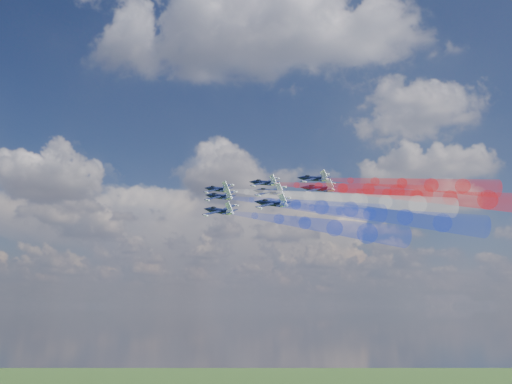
# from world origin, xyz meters

# --- Properties ---
(jet_lead) EXTENTS (17.62, 17.16, 10.06)m
(jet_lead) POSITION_xyz_m (-36.56, -12.87, 145.76)
(jet_lead) COLOR black
(trail_lead) EXTENTS (43.12, 37.30, 16.81)m
(trail_lead) POSITION_xyz_m (-12.09, -32.77, 138.97)
(trail_lead) COLOR white
(jet_inner_left) EXTENTS (17.62, 17.16, 10.06)m
(jet_inner_left) POSITION_xyz_m (-32.96, -25.23, 140.84)
(jet_inner_left) COLOR black
(trail_inner_left) EXTENTS (43.12, 37.30, 16.81)m
(trail_inner_left) POSITION_xyz_m (-8.50, -45.13, 134.04)
(trail_inner_left) COLOR #1831CF
(jet_inner_right) EXTENTS (17.62, 17.16, 10.06)m
(jet_inner_right) POSITION_xyz_m (-21.33, -14.20, 147.02)
(jet_inner_right) COLOR black
(trail_inner_right) EXTENTS (43.12, 37.30, 16.81)m
(trail_inner_right) POSITION_xyz_m (3.13, -34.10, 140.23)
(trail_inner_right) COLOR red
(jet_outer_left) EXTENTS (17.62, 17.16, 10.06)m
(jet_outer_left) POSITION_xyz_m (-29.72, -39.39, 134.00)
(jet_outer_left) COLOR black
(trail_outer_left) EXTENTS (43.12, 37.30, 16.81)m
(trail_outer_left) POSITION_xyz_m (-5.25, -59.29, 127.21)
(trail_outer_left) COLOR #1831CF
(jet_center_third) EXTENTS (17.62, 17.16, 10.06)m
(jet_center_third) POSITION_xyz_m (-18.03, -25.82, 141.64)
(jet_center_third) COLOR black
(trail_center_third) EXTENTS (43.12, 37.30, 16.81)m
(trail_center_third) POSITION_xyz_m (6.43, -45.72, 134.84)
(trail_center_third) COLOR white
(jet_outer_right) EXTENTS (17.62, 17.16, 10.06)m
(jet_outer_right) POSITION_xyz_m (-5.69, -14.22, 147.81)
(jet_outer_right) COLOR black
(trail_outer_right) EXTENTS (43.12, 37.30, 16.81)m
(trail_outer_right) POSITION_xyz_m (18.77, -34.12, 141.02)
(trail_outer_right) COLOR red
(jet_rear_left) EXTENTS (17.62, 17.16, 10.06)m
(jet_rear_left) POSITION_xyz_m (-15.40, -40.24, 135.48)
(jet_rear_left) COLOR black
(trail_rear_left) EXTENTS (43.12, 37.30, 16.81)m
(trail_rear_left) POSITION_xyz_m (9.07, -60.14, 128.69)
(trail_rear_left) COLOR #1831CF
(jet_rear_right) EXTENTS (17.62, 17.16, 10.06)m
(jet_rear_right) POSITION_xyz_m (-3.66, -27.85, 141.69)
(jet_rear_right) COLOR black
(trail_rear_right) EXTENTS (43.12, 37.30, 16.81)m
(trail_rear_right) POSITION_xyz_m (20.80, -47.75, 134.90)
(trail_rear_right) COLOR red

